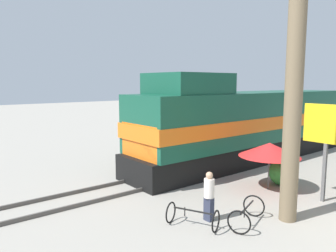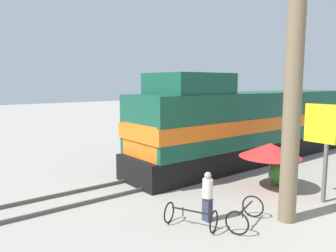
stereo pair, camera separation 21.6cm
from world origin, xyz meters
name	(u,v)px [view 1 (the left image)]	position (x,y,z in m)	size (l,w,h in m)	color
ground_plane	(184,175)	(0.00, 0.00, 0.00)	(120.00, 120.00, 0.00)	gray
rail_near	(174,170)	(-0.72, 0.00, 0.07)	(0.08, 43.65, 0.15)	#4C4742
rail_far	(194,177)	(0.72, 0.00, 0.07)	(0.08, 43.65, 0.15)	#4C4742
locomotive	(245,124)	(0.00, 4.60, 2.14)	(3.20, 15.99, 4.93)	black
utility_pole	(295,75)	(6.09, -0.82, 4.74)	(1.80, 0.55, 9.41)	#726047
vendor_umbrella	(270,150)	(3.83, 1.40, 1.71)	(2.56, 2.56, 2.00)	#4C4C4C
billboard_sign	(327,131)	(5.98, 1.79, 2.72)	(1.79, 0.12, 3.70)	#595959
shrub_cluster	(282,172)	(3.87, 2.34, 0.57)	(1.14, 1.14, 1.14)	#388C38
person_bystander	(209,194)	(4.50, -2.89, 0.89)	(0.34, 0.34, 1.64)	#2D3347
bicycle	(247,213)	(5.49, -2.18, 0.38)	(1.25, 1.75, 0.74)	black
bicycle_spare	(192,216)	(4.54, -3.65, 0.35)	(1.71, 1.28, 0.69)	black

